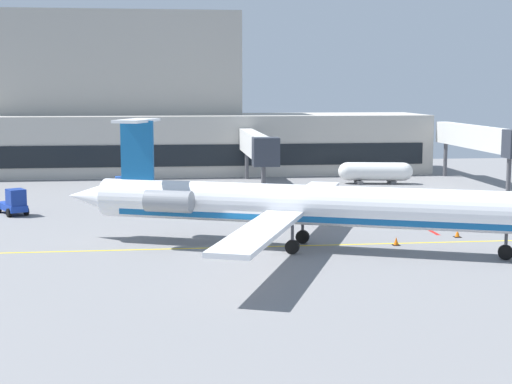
# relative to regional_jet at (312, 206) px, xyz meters

# --- Properties ---
(ground) EXTENTS (120.00, 120.00, 0.11)m
(ground) POSITION_rel_regional_jet_xyz_m (-4.42, 0.27, -2.91)
(ground) COLOR slate
(terminal_building) EXTENTS (67.54, 13.03, 19.53)m
(terminal_building) POSITION_rel_regional_jet_xyz_m (-13.35, 47.24, 4.38)
(terminal_building) COLOR #B7B2A8
(terminal_building) RESTS_ON ground
(jet_bridge_west) EXTENTS (2.40, 19.17, 5.81)m
(jet_bridge_west) POSITION_rel_regional_jet_xyz_m (-0.09, 29.95, 1.59)
(jet_bridge_west) COLOR silver
(jet_bridge_west) RESTS_ON ground
(jet_bridge_east) EXTENTS (2.40, 21.04, 6.48)m
(jet_bridge_east) POSITION_rel_regional_jet_xyz_m (23.45, 29.00, 2.24)
(jet_bridge_east) COLOR silver
(jet_bridge_east) RESTS_ON ground
(regional_jet) EXTENTS (33.56, 27.41, 8.26)m
(regional_jet) POSITION_rel_regional_jet_xyz_m (0.00, 0.00, 0.00)
(regional_jet) COLOR white
(regional_jet) RESTS_ON ground
(baggage_tug) EXTENTS (4.00, 2.10, 2.10)m
(baggage_tug) POSITION_rel_regional_jet_xyz_m (-12.52, 24.42, -1.91)
(baggage_tug) COLOR #1E4CB2
(baggage_tug) RESTS_ON ground
(pushback_tractor) EXTENTS (3.09, 3.97, 2.19)m
(pushback_tractor) POSITION_rel_regional_jet_xyz_m (-21.72, 16.19, -1.87)
(pushback_tractor) COLOR #19389E
(pushback_tractor) RESTS_ON ground
(fuel_tank) EXTENTS (7.96, 3.02, 2.33)m
(fuel_tank) POSITION_rel_regional_jet_xyz_m (13.31, 32.66, -1.54)
(fuel_tank) COLOR white
(fuel_tank) RESTS_ON ground
(safety_cone_alpha) EXTENTS (0.47, 0.47, 0.55)m
(safety_cone_alpha) POSITION_rel_regional_jet_xyz_m (10.88, 2.75, -2.61)
(safety_cone_alpha) COLOR orange
(safety_cone_alpha) RESTS_ON ground
(safety_cone_bravo) EXTENTS (0.47, 0.47, 0.55)m
(safety_cone_bravo) POSITION_rel_regional_jet_xyz_m (-4.28, 4.36, -2.61)
(safety_cone_bravo) COLOR orange
(safety_cone_bravo) RESTS_ON ground
(safety_cone_charlie) EXTENTS (0.47, 0.47, 0.55)m
(safety_cone_charlie) POSITION_rel_regional_jet_xyz_m (5.80, 0.57, -2.61)
(safety_cone_charlie) COLOR orange
(safety_cone_charlie) RESTS_ON ground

